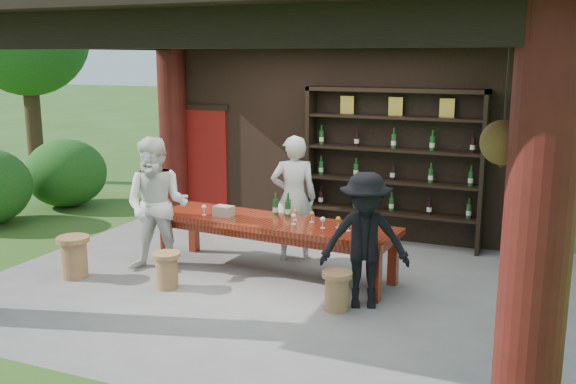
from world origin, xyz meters
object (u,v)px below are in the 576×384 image
at_px(stool_near_right, 337,290).
at_px(guest_woman, 157,205).
at_px(stool_far_left, 74,256).
at_px(host, 294,198).
at_px(napkin_basket, 224,211).
at_px(stool_near_left, 167,269).
at_px(guest_man, 365,241).
at_px(wine_shelf, 393,167).
at_px(tasting_table, 274,229).

relative_size(stool_near_right, guest_woman, 0.25).
distance_m(stool_near_right, stool_far_left, 3.61).
xyz_separation_m(host, guest_woman, (-1.49, -1.23, 0.02)).
relative_size(guest_woman, napkin_basket, 7.14).
relative_size(stool_near_left, guest_man, 0.29).
bearing_deg(napkin_basket, wine_shelf, 49.36).
distance_m(stool_near_left, host, 2.14).
relative_size(wine_shelf, stool_near_right, 5.93).
height_order(stool_far_left, napkin_basket, napkin_basket).
distance_m(wine_shelf, host, 1.78).
bearing_deg(napkin_basket, guest_man, -15.12).
relative_size(stool_near_right, guest_man, 0.29).
xyz_separation_m(tasting_table, stool_near_right, (1.20, -0.89, -0.39)).
bearing_deg(stool_near_left, host, 59.56).
height_order(host, guest_woman, guest_woman).
distance_m(wine_shelf, stool_near_right, 3.12).
bearing_deg(host, stool_near_right, 102.09).
height_order(tasting_table, stool_near_right, tasting_table).
relative_size(tasting_table, guest_man, 2.12).
relative_size(wine_shelf, stool_far_left, 4.90).
bearing_deg(host, wine_shelf, -153.82).
height_order(tasting_table, guest_woman, guest_woman).
bearing_deg(host, stool_near_left, 34.70).
relative_size(wine_shelf, guest_woman, 1.49).
bearing_deg(guest_man, guest_woman, 158.47).
height_order(wine_shelf, stool_near_left, wine_shelf).
bearing_deg(wine_shelf, host, -128.96).
xyz_separation_m(wine_shelf, stool_near_right, (0.10, -2.97, -0.97)).
bearing_deg(stool_far_left, guest_woman, 36.75).
distance_m(guest_man, napkin_basket, 2.26).
xyz_separation_m(stool_near_left, napkin_basket, (0.30, 0.98, 0.57)).
xyz_separation_m(stool_near_right, guest_woman, (-2.70, 0.37, 0.68)).
distance_m(stool_far_left, guest_man, 3.92).
xyz_separation_m(guest_woman, guest_man, (2.95, -0.13, -0.12)).
xyz_separation_m(tasting_table, guest_man, (1.45, -0.65, 0.17)).
xyz_separation_m(host, napkin_basket, (-0.73, -0.77, -0.09)).
relative_size(stool_near_left, stool_near_right, 1.00).
bearing_deg(guest_woman, stool_near_left, -63.23).
bearing_deg(guest_woman, guest_man, -17.43).
xyz_separation_m(host, guest_man, (1.46, -1.36, -0.10)).
bearing_deg(napkin_basket, stool_near_right, -23.32).
bearing_deg(wine_shelf, stool_near_left, -124.38).
height_order(stool_far_left, host, host).
relative_size(wine_shelf, stool_near_left, 5.93).
relative_size(stool_far_left, host, 0.31).
bearing_deg(wine_shelf, guest_woman, -135.06).
relative_size(wine_shelf, napkin_basket, 10.65).
xyz_separation_m(stool_far_left, guest_woman, (0.89, 0.67, 0.63)).
height_order(guest_woman, guest_man, guest_woman).
height_order(guest_man, napkin_basket, guest_man).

